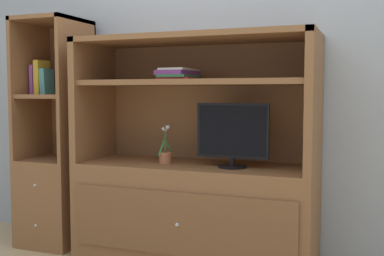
{
  "coord_description": "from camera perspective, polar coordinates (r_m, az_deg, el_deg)",
  "views": [
    {
      "loc": [
        1.13,
        -2.58,
        1.16
      ],
      "look_at": [
        0.0,
        0.35,
        0.92
      ],
      "focal_mm": 44.26,
      "sensor_mm": 36.0,
      "label": 1
    }
  ],
  "objects": [
    {
      "name": "tv_monitor",
      "position": [
        3.07,
        4.89,
        -0.71
      ],
      "size": [
        0.48,
        0.19,
        0.42
      ],
      "color": "black",
      "rests_on": "media_console"
    },
    {
      "name": "media_console",
      "position": [
        3.26,
        0.35,
        -7.46
      ],
      "size": [
        1.62,
        0.61,
        1.54
      ],
      "color": "brown",
      "rests_on": "ground_plane"
    },
    {
      "name": "potted_plant",
      "position": [
        3.25,
        -3.23,
        -3.32
      ],
      "size": [
        0.09,
        0.11,
        0.27
      ],
      "color": "#B26642",
      "rests_on": "media_console"
    },
    {
      "name": "bookshelf_tall",
      "position": [
        3.8,
        -16.03,
        -4.87
      ],
      "size": [
        0.45,
        0.49,
        1.71
      ],
      "color": "brown",
      "rests_on": "ground_plane"
    },
    {
      "name": "painted_rear_wall",
      "position": [
        3.52,
        2.37,
        8.21
      ],
      "size": [
        6.0,
        0.1,
        2.8
      ],
      "primitive_type": "cube",
      "color": "#9EA8B2",
      "rests_on": "ground_plane"
    },
    {
      "name": "upright_book_row",
      "position": [
        3.81,
        -17.62,
        5.62
      ],
      "size": [
        0.13,
        0.15,
        0.26
      ],
      "color": "purple",
      "rests_on": "bookshelf_tall"
    },
    {
      "name": "magazine_stack",
      "position": [
        3.23,
        -1.63,
        6.49
      ],
      "size": [
        0.24,
        0.33,
        0.08
      ],
      "color": "red",
      "rests_on": "media_console"
    }
  ]
}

